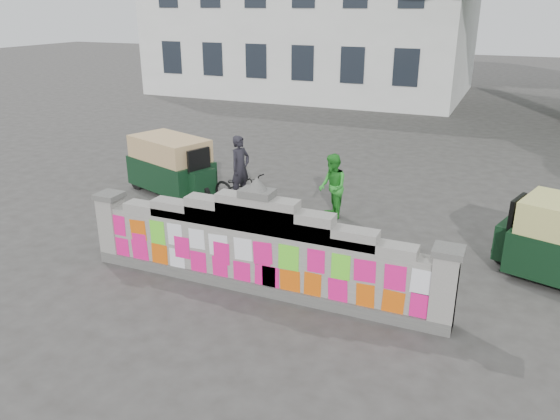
{
  "coord_description": "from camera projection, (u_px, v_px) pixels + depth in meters",
  "views": [
    {
      "loc": [
        3.61,
        -7.42,
        4.57
      ],
      "look_at": [
        -0.03,
        1.0,
        1.1
      ],
      "focal_mm": 35.0,
      "sensor_mm": 36.0,
      "label": 1
    }
  ],
  "objects": [
    {
      "name": "rickshaw_left",
      "position": [
        172.0,
        164.0,
        13.88
      ],
      "size": [
        2.66,
        1.88,
        1.43
      ],
      "rotation": [
        0.0,
        0.0,
        -0.34
      ],
      "color": "black",
      "rests_on": "ground"
    },
    {
      "name": "ground",
      "position": [
        259.0,
        289.0,
        9.33
      ],
      "size": [
        100.0,
        100.0,
        0.0
      ],
      "primitive_type": "plane",
      "color": "#383533",
      "rests_on": "ground"
    },
    {
      "name": "cyclist_rider",
      "position": [
        241.0,
        178.0,
        12.74
      ],
      "size": [
        0.51,
        0.63,
        1.52
      ],
      "primitive_type": "imported",
      "rotation": [
        0.0,
        0.0,
        1.28
      ],
      "color": "black",
      "rests_on": "ground"
    },
    {
      "name": "pedestrian",
      "position": [
        332.0,
        187.0,
        12.19
      ],
      "size": [
        0.86,
        0.91,
        1.48
      ],
      "primitive_type": "imported",
      "rotation": [
        0.0,
        0.0,
        -1.0
      ],
      "color": "green",
      "rests_on": "ground"
    },
    {
      "name": "cyclist_bike",
      "position": [
        241.0,
        191.0,
        12.85
      ],
      "size": [
        1.8,
        1.05,
        0.9
      ],
      "primitive_type": "imported",
      "rotation": [
        0.0,
        0.0,
        1.28
      ],
      "color": "black",
      "rests_on": "ground"
    },
    {
      "name": "building",
      "position": [
        316.0,
        15.0,
        29.38
      ],
      "size": [
        16.0,
        10.0,
        8.9
      ],
      "color": "silver",
      "rests_on": "ground"
    },
    {
      "name": "parapet_wall",
      "position": [
        258.0,
        250.0,
        9.06
      ],
      "size": [
        6.48,
        0.44,
        2.01
      ],
      "color": "#4C4C49",
      "rests_on": "ground"
    }
  ]
}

